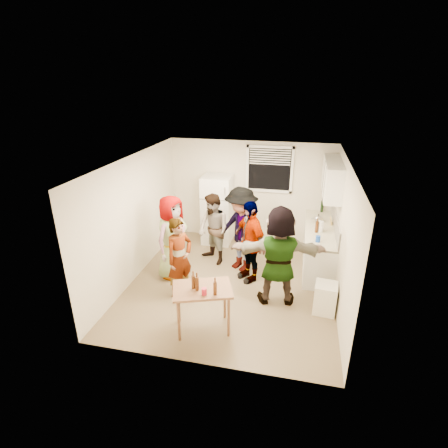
% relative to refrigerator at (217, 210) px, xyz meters
% --- Properties ---
extents(room, '(4.00, 4.50, 2.50)m').
position_rel_refrigerator_xyz_m(room, '(0.75, -1.88, -0.85)').
color(room, beige).
rests_on(room, ground).
extents(window, '(1.12, 0.10, 1.06)m').
position_rel_refrigerator_xyz_m(window, '(1.20, 0.33, 1.00)').
color(window, white).
rests_on(window, room).
extents(refrigerator, '(0.70, 0.70, 1.70)m').
position_rel_refrigerator_xyz_m(refrigerator, '(0.00, 0.00, 0.00)').
color(refrigerator, white).
rests_on(refrigerator, ground).
extents(counter_lower, '(0.60, 2.20, 0.86)m').
position_rel_refrigerator_xyz_m(counter_lower, '(2.45, -0.73, -0.42)').
color(counter_lower, white).
rests_on(counter_lower, ground).
extents(countertop, '(0.64, 2.22, 0.04)m').
position_rel_refrigerator_xyz_m(countertop, '(2.45, -0.73, 0.03)').
color(countertop, beige).
rests_on(countertop, counter_lower).
extents(backsplash, '(0.03, 2.20, 0.36)m').
position_rel_refrigerator_xyz_m(backsplash, '(2.74, -0.73, 0.23)').
color(backsplash, beige).
rests_on(backsplash, countertop).
extents(upper_cabinets, '(0.34, 1.60, 0.70)m').
position_rel_refrigerator_xyz_m(upper_cabinets, '(2.58, -0.53, 1.10)').
color(upper_cabinets, white).
rests_on(upper_cabinets, room).
extents(kettle, '(0.29, 0.26, 0.20)m').
position_rel_refrigerator_xyz_m(kettle, '(2.40, -0.41, 0.05)').
color(kettle, silver).
rests_on(kettle, countertop).
extents(paper_towel, '(0.11, 0.11, 0.24)m').
position_rel_refrigerator_xyz_m(paper_towel, '(2.43, -0.96, 0.05)').
color(paper_towel, white).
rests_on(paper_towel, countertop).
extents(wine_bottle, '(0.07, 0.07, 0.28)m').
position_rel_refrigerator_xyz_m(wine_bottle, '(2.50, 0.26, 0.05)').
color(wine_bottle, black).
rests_on(wine_bottle, countertop).
extents(beer_bottle_counter, '(0.06, 0.06, 0.24)m').
position_rel_refrigerator_xyz_m(beer_bottle_counter, '(2.35, -1.01, 0.05)').
color(beer_bottle_counter, '#47230C').
rests_on(beer_bottle_counter, countertop).
extents(blue_cup, '(0.09, 0.09, 0.12)m').
position_rel_refrigerator_xyz_m(blue_cup, '(2.37, -1.47, 0.05)').
color(blue_cup, '#1744AF').
rests_on(blue_cup, countertop).
extents(picture_frame, '(0.02, 0.18, 0.15)m').
position_rel_refrigerator_xyz_m(picture_frame, '(2.67, -0.48, 0.12)').
color(picture_frame, gold).
rests_on(picture_frame, countertop).
extents(trash_bin, '(0.41, 0.41, 0.55)m').
position_rel_refrigerator_xyz_m(trash_bin, '(2.54, -2.45, -0.60)').
color(trash_bin, white).
rests_on(trash_bin, ground).
extents(serving_table, '(1.08, 0.89, 0.78)m').
position_rel_refrigerator_xyz_m(serving_table, '(0.57, -3.37, -0.85)').
color(serving_table, brown).
rests_on(serving_table, ground).
extents(beer_bottle_table, '(0.06, 0.06, 0.22)m').
position_rel_refrigerator_xyz_m(beer_bottle_table, '(0.81, -3.48, -0.07)').
color(beer_bottle_table, '#47230C').
rests_on(beer_bottle_table, serving_table).
extents(red_cup, '(0.08, 0.08, 0.11)m').
position_rel_refrigerator_xyz_m(red_cup, '(0.65, -3.52, -0.07)').
color(red_cup, '#B61C2E').
rests_on(red_cup, serving_table).
extents(guest_grey, '(1.95, 1.39, 0.56)m').
position_rel_refrigerator_xyz_m(guest_grey, '(-0.49, -1.87, -0.85)').
color(guest_grey, gray).
rests_on(guest_grey, ground).
extents(guest_stripe, '(1.63, 1.28, 0.37)m').
position_rel_refrigerator_xyz_m(guest_stripe, '(-0.12, -2.49, -0.85)').
color(guest_stripe, '#141933').
rests_on(guest_stripe, ground).
extents(guest_back_left, '(1.60, 1.72, 0.60)m').
position_rel_refrigerator_xyz_m(guest_back_left, '(0.17, -1.09, -0.85)').
color(guest_back_left, brown).
rests_on(guest_back_left, ground).
extents(guest_back_right, '(1.98, 2.19, 0.68)m').
position_rel_refrigerator_xyz_m(guest_back_right, '(0.81, -1.26, -0.85)').
color(guest_back_right, '#424147').
rests_on(guest_back_right, ground).
extents(guest_black, '(1.93, 1.87, 0.41)m').
position_rel_refrigerator_xyz_m(guest_black, '(1.06, -1.64, -0.85)').
color(guest_black, black).
rests_on(guest_black, ground).
extents(guest_orange, '(2.00, 2.11, 0.55)m').
position_rel_refrigerator_xyz_m(guest_orange, '(1.68, -2.30, -0.85)').
color(guest_orange, '#E87A5B').
rests_on(guest_orange, ground).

